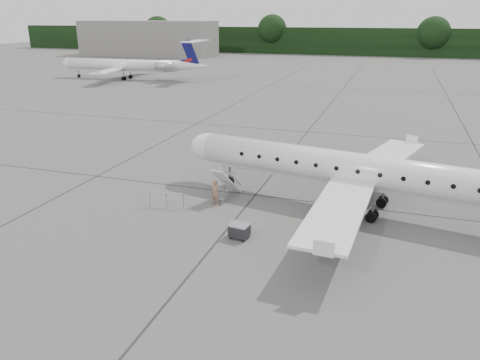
% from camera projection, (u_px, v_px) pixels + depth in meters
% --- Properties ---
extents(ground, '(320.00, 320.00, 0.00)m').
position_uv_depth(ground, '(330.00, 266.00, 22.79)').
color(ground, '#595957').
rests_on(ground, ground).
extents(treeline, '(260.00, 4.00, 8.00)m').
position_uv_depth(treeline, '(393.00, 42.00, 137.85)').
color(treeline, black).
rests_on(treeline, ground).
extents(terminal_building, '(40.00, 14.00, 10.00)m').
position_uv_depth(terminal_building, '(148.00, 38.00, 140.32)').
color(terminal_building, slate).
rests_on(terminal_building, ground).
extents(main_regional_jet, '(31.52, 25.20, 7.25)m').
position_uv_depth(main_regional_jet, '(366.00, 155.00, 28.12)').
color(main_regional_jet, silver).
rests_on(main_regional_jet, ground).
extents(airstair, '(1.29, 2.60, 2.27)m').
position_uv_depth(airstair, '(226.00, 182.00, 30.89)').
color(airstair, silver).
rests_on(airstair, ground).
extents(passenger, '(0.70, 0.57, 1.67)m').
position_uv_depth(passenger, '(215.00, 193.00, 29.84)').
color(passenger, '#8A624B').
rests_on(passenger, ground).
extents(safety_railing, '(2.19, 0.40, 1.00)m').
position_uv_depth(safety_railing, '(167.00, 200.00, 29.56)').
color(safety_railing, gray).
rests_on(safety_railing, ground).
extents(baggage_cart, '(1.12, 0.95, 0.88)m').
position_uv_depth(baggage_cart, '(239.00, 231.00, 25.51)').
color(baggage_cart, black).
rests_on(baggage_cart, ground).
extents(bg_regional_left, '(29.31, 21.94, 7.38)m').
position_uv_depth(bg_regional_left, '(121.00, 59.00, 88.23)').
color(bg_regional_left, silver).
rests_on(bg_regional_left, ground).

